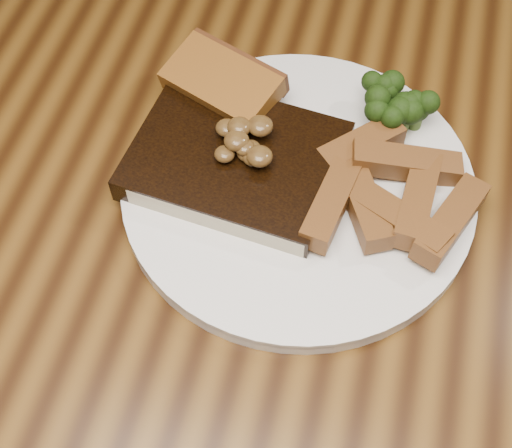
{
  "coord_description": "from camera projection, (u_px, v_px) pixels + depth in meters",
  "views": [
    {
      "loc": [
        0.08,
        -0.28,
        1.25
      ],
      "look_at": [
        0.0,
        0.01,
        0.78
      ],
      "focal_mm": 50.0,
      "sensor_mm": 36.0,
      "label": 1
    }
  ],
  "objects": [
    {
      "name": "chair_far",
      "position": [
        299.0,
        49.0,
        1.1
      ],
      "size": [
        0.43,
        0.43,
        0.86
      ],
      "rotation": [
        0.0,
        0.0,
        3.2
      ],
      "color": "black",
      "rests_on": "ground"
    },
    {
      "name": "steak_bone",
      "position": [
        217.0,
        219.0,
        0.57
      ],
      "size": [
        0.15,
        0.03,
        0.02
      ],
      "primitive_type": "cube",
      "rotation": [
        0.0,
        0.0,
        -0.11
      ],
      "color": "#C1B795",
      "rests_on": "plate"
    },
    {
      "name": "potato_wedges",
      "position": [
        398.0,
        192.0,
        0.58
      ],
      "size": [
        0.12,
        0.12,
        0.02
      ],
      "primitive_type": null,
      "color": "brown",
      "rests_on": "plate"
    },
    {
      "name": "plate",
      "position": [
        298.0,
        188.0,
        0.61
      ],
      "size": [
        0.35,
        0.35,
        0.01
      ],
      "primitive_type": "cylinder",
      "rotation": [
        0.0,
        0.0,
        0.2
      ],
      "color": "silver",
      "rests_on": "dining_table"
    },
    {
      "name": "garlic_bread",
      "position": [
        223.0,
        98.0,
        0.64
      ],
      "size": [
        0.11,
        0.09,
        0.02
      ],
      "primitive_type": "cube",
      "rotation": [
        0.0,
        0.0,
        -0.38
      ],
      "color": "brown",
      "rests_on": "plate"
    },
    {
      "name": "dining_table",
      "position": [
        248.0,
        307.0,
        0.66
      ],
      "size": [
        1.6,
        0.9,
        0.75
      ],
      "color": "#533410",
      "rests_on": "ground"
    },
    {
      "name": "broccoli_cluster",
      "position": [
        401.0,
        118.0,
        0.61
      ],
      "size": [
        0.07,
        0.07,
        0.04
      ],
      "primitive_type": null,
      "color": "#19330B",
      "rests_on": "plate"
    },
    {
      "name": "mushroom_pile",
      "position": [
        241.0,
        141.0,
        0.58
      ],
      "size": [
        0.06,
        0.06,
        0.03
      ],
      "primitive_type": null,
      "color": "brown",
      "rests_on": "steak"
    },
    {
      "name": "steak",
      "position": [
        236.0,
        161.0,
        0.6
      ],
      "size": [
        0.18,
        0.15,
        0.02
      ],
      "primitive_type": "cube",
      "rotation": [
        0.0,
        0.0,
        -0.11
      ],
      "color": "black",
      "rests_on": "plate"
    }
  ]
}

